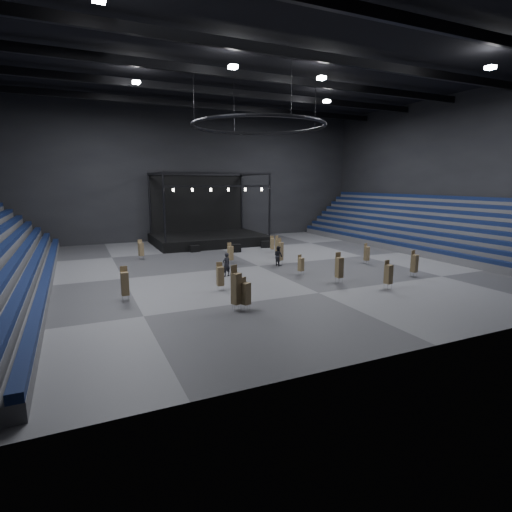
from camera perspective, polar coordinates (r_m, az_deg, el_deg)
name	(u,v)px	position (r m, az deg, el deg)	size (l,w,h in m)	color
floor	(258,266)	(38.55, 0.34, -1.42)	(50.00, 50.00, 0.00)	#555558
ceiling	(259,67)	(39.03, 0.38, 25.40)	(50.00, 42.00, 0.20)	black
wall_back	(195,175)	(57.47, -8.66, 11.42)	(50.00, 0.20, 18.00)	black
wall_front	(453,159)	(20.68, 26.29, 12.31)	(50.00, 0.20, 18.00)	black
wall_right	(450,173)	(53.31, 26.00, 10.57)	(0.20, 42.00, 18.00)	black
bleachers_right	(433,235)	(52.11, 23.91, 2.73)	(7.20, 40.00, 6.40)	#4D4D50
stage	(207,232)	(53.29, -7.03, 3.40)	(14.00, 10.00, 9.20)	black
truss_ring	(259,126)	(38.06, 0.37, 18.11)	(12.30, 12.30, 5.15)	black
roof_girders	(259,77)	(38.84, 0.37, 24.26)	(49.00, 30.35, 0.70)	black
floodlights	(280,73)	(35.21, 3.39, 24.68)	(28.60, 16.60, 0.25)	white
flight_case_left	(195,249)	(46.77, -8.72, 1.05)	(1.14, 0.57, 0.76)	black
flight_case_mid	(235,248)	(46.07, -3.06, 1.11)	(1.38, 0.69, 0.92)	black
flight_case_right	(266,244)	(49.23, 1.43, 1.68)	(1.25, 0.62, 0.83)	black
chair_stack_0	(272,244)	(45.98, 2.32, 1.79)	(0.53, 0.53, 1.89)	silver
chair_stack_1	(280,251)	(39.26, 3.48, 0.74)	(0.56, 0.56, 2.60)	silver
chair_stack_2	(230,253)	(39.40, -3.69, 0.47)	(0.54, 0.54, 2.11)	silver
chair_stack_3	(414,263)	(36.61, 21.69, -0.93)	(0.56, 0.56, 2.25)	silver
chair_stack_4	(367,253)	(40.77, 15.53, 0.37)	(0.48, 0.48, 2.05)	silver
chair_stack_5	(388,274)	(31.71, 18.39, -2.43)	(0.54, 0.54, 2.20)	silver
chair_stack_6	(246,293)	(25.10, -1.50, -5.30)	(0.64, 0.64, 2.12)	silver
chair_stack_7	(141,249)	(43.22, -16.12, 0.96)	(0.57, 0.57, 2.08)	silver
chair_stack_8	(125,283)	(28.43, -18.24, -3.69)	(0.50, 0.50, 2.40)	silver
chair_stack_9	(236,288)	(25.02, -2.84, -4.56)	(0.66, 0.66, 2.90)	silver
chair_stack_10	(278,246)	(43.05, 3.17, 1.45)	(0.61, 0.61, 2.31)	silver
chair_stack_11	(339,267)	(32.65, 11.81, -1.54)	(0.52, 0.52, 2.45)	silver
chair_stack_12	(220,276)	(29.70, -5.14, -2.83)	(0.49, 0.49, 2.15)	silver
chair_stack_13	(301,264)	(34.94, 6.43, -1.15)	(0.51, 0.51, 1.77)	silver
man_center	(226,265)	(34.22, -4.24, -1.23)	(0.75, 0.49, 2.04)	black
crew_member	(278,256)	(38.61, 3.21, 0.03)	(0.93, 0.73, 1.92)	black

